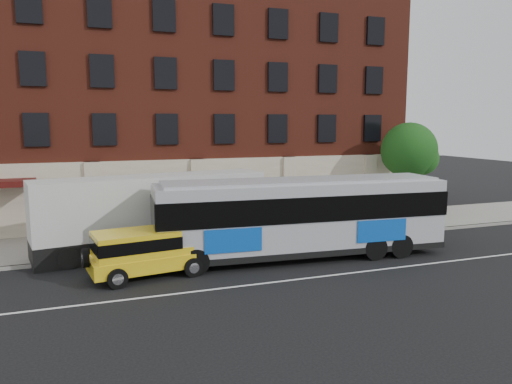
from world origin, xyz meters
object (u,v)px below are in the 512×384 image
object	(u,v)px
street_tree	(410,152)
city_bus	(302,215)
sign_pole	(39,234)
yellow_suv	(144,250)
shipping_container	(154,214)

from	to	relation	value
street_tree	city_bus	xyz separation A→B (m)	(-10.53, -6.09, -2.34)
sign_pole	yellow_suv	bearing A→B (deg)	-36.88
sign_pole	street_tree	xyz separation A→B (m)	(22.04, 3.34, 2.96)
street_tree	yellow_suv	xyz separation A→B (m)	(-17.88, -6.46, -3.29)
sign_pole	city_bus	distance (m)	11.85
street_tree	shipping_container	distance (m)	17.24
yellow_suv	street_tree	bearing A→B (deg)	19.86
yellow_suv	shipping_container	xyz separation A→B (m)	(1.01, 3.97, 0.74)
yellow_suv	shipping_container	size ratio (longest dim) A/B	0.45
street_tree	yellow_suv	size ratio (longest dim) A/B	1.19
shipping_container	city_bus	bearing A→B (deg)	-29.60
street_tree	shipping_container	world-z (taller)	street_tree
sign_pole	yellow_suv	xyz separation A→B (m)	(4.16, -3.12, -0.34)
sign_pole	shipping_container	distance (m)	5.25
sign_pole	yellow_suv	size ratio (longest dim) A/B	0.48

